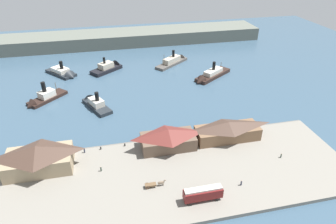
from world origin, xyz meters
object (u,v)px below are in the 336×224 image
street_tram (203,193)px  ferry_departing_north (210,76)px  ferry_shed_west_terminal (38,157)px  ferry_shed_customs_shed (228,130)px  ferry_outer_harbor (64,73)px  mooring_post_center_west (101,148)px  horse_cart (154,184)px  ferry_approaching_east (109,67)px  ferry_mid_harbor (94,103)px  ferry_moored_west (175,61)px  ferry_shed_central_terminal (168,138)px  pedestrian_near_west_shed (84,151)px  ferry_moored_east (43,99)px  pedestrian_at_waters_edge (241,183)px  pedestrian_by_tram (281,156)px  pedestrian_walking_east (101,169)px  mooring_post_east (125,145)px

street_tram → ferry_departing_north: 81.96m
ferry_shed_west_terminal → ferry_departing_north: size_ratio=0.82×
ferry_shed_customs_shed → ferry_outer_harbor: size_ratio=1.18×
ferry_shed_west_terminal → mooring_post_center_west: 19.02m
horse_cart → ferry_approaching_east: bearing=95.1°
ferry_mid_harbor → ferry_moored_west: size_ratio=0.85×
ferry_shed_central_terminal → pedestrian_near_west_shed: ferry_shed_central_terminal is taller
horse_cart → ferry_moored_east: bearing=121.8°
ferry_shed_customs_shed → mooring_post_center_west: ferry_shed_customs_shed is taller
ferry_moored_east → ferry_mid_harbor: ferry_moored_east is taller
ferry_shed_central_terminal → ferry_moored_west: 79.64m
ferry_shed_central_terminal → pedestrian_near_west_shed: bearing=173.9°
ferry_shed_central_terminal → ferry_shed_west_terminal: bearing=-177.3°
horse_cart → pedestrian_at_waters_edge: 24.41m
ferry_mid_harbor → ferry_shed_west_terminal: bearing=-112.8°
ferry_shed_west_terminal → pedestrian_by_tram: ferry_shed_west_terminal is taller
street_tram → mooring_post_center_west: 38.14m
ferry_shed_west_terminal → pedestrian_at_waters_edge: size_ratio=11.27×
ferry_shed_west_terminal → horse_cart: 35.60m
pedestrian_walking_east → ferry_moored_west: size_ratio=0.08×
mooring_post_center_west → ferry_moored_east: size_ratio=0.05×
street_tram → ferry_outer_harbor: (-43.12, 96.37, -2.34)m
ferry_moored_east → pedestrian_by_tram: bearing=-36.0°
pedestrian_by_tram → ferry_departing_north: 65.35m
ferry_shed_customs_shed → mooring_post_east: 35.29m
horse_cart → ferry_departing_north: size_ratio=0.25×
ferry_shed_central_terminal → pedestrian_walking_east: size_ratio=10.40×
street_tram → pedestrian_by_tram: bearing=20.6°
pedestrian_by_tram → ferry_approaching_east: ferry_approaching_east is taller
pedestrian_at_waters_edge → mooring_post_east: bearing=140.2°
ferry_moored_west → ferry_approaching_east: (-36.74, -2.35, 0.10)m
pedestrian_walking_east → ferry_mid_harbor: size_ratio=0.09×
ferry_shed_west_terminal → ferry_outer_harbor: 74.03m
ferry_shed_customs_shed → ferry_moored_east: bearing=146.4°
ferry_shed_west_terminal → ferry_shed_central_terminal: (39.85, 1.90, -0.66)m
ferry_shed_central_terminal → pedestrian_near_west_shed: 27.47m
ferry_shed_central_terminal → ferry_shed_customs_shed: ferry_shed_central_terminal is taller
pedestrian_by_tram → pedestrian_at_waters_edge: bearing=-154.2°
horse_cart → ferry_moored_west: (28.61, 93.62, -0.69)m
ferry_approaching_east → ferry_moored_west: bearing=3.7°
pedestrian_by_tram → ferry_outer_harbor: 112.11m
ferry_mid_harbor → ferry_outer_harbor: (-15.29, 36.06, -0.12)m
ferry_shed_west_terminal → mooring_post_east: size_ratio=21.63×
pedestrian_at_waters_edge → mooring_post_center_west: bearing=146.7°
ferry_mid_harbor → ferry_approaching_east: 39.32m
ferry_shed_central_terminal → horse_cart: size_ratio=3.00×
pedestrian_at_waters_edge → ferry_mid_harbor: size_ratio=0.09×
pedestrian_walking_east → ferry_departing_north: bearing=47.1°
pedestrian_by_tram → ferry_moored_east: bearing=144.0°
street_tram → ferry_mid_harbor: size_ratio=0.55×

